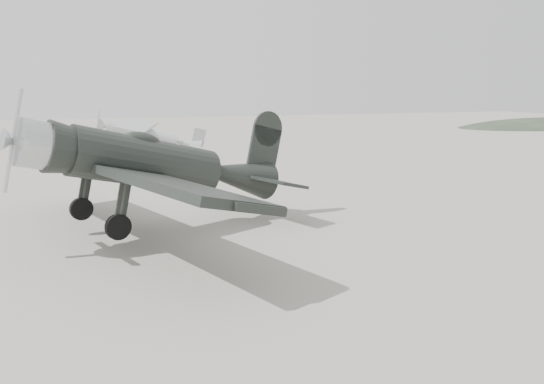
# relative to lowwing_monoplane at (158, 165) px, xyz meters

# --- Properties ---
(ground) EXTENTS (160.00, 160.00, 0.00)m
(ground) POSITION_rel_lowwing_monoplane_xyz_m (4.69, -5.04, -2.33)
(ground) COLOR gray
(ground) RESTS_ON ground
(lowwing_monoplane) EXTENTS (9.91, 13.56, 4.41)m
(lowwing_monoplane) POSITION_rel_lowwing_monoplane_xyz_m (0.00, 0.00, 0.00)
(lowwing_monoplane) COLOR black
(lowwing_monoplane) RESTS_ON ground
(highwing_monoplane) EXTENTS (7.49, 10.47, 2.96)m
(highwing_monoplane) POSITION_rel_lowwing_monoplane_xyz_m (2.01, 20.18, -0.48)
(highwing_monoplane) COLOR #929597
(highwing_monoplane) RESTS_ON ground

